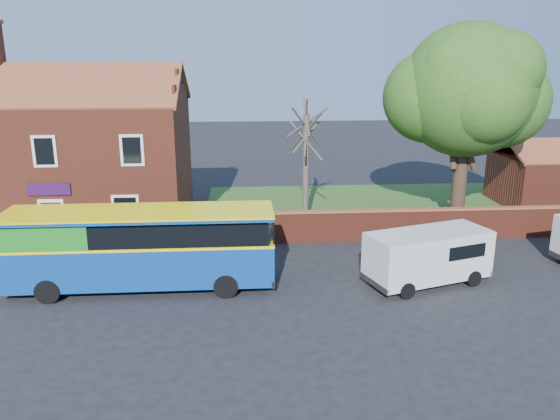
{
  "coord_description": "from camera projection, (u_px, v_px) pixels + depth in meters",
  "views": [
    {
      "loc": [
        2.08,
        -18.36,
        8.82
      ],
      "look_at": [
        3.79,
        5.0,
        2.24
      ],
      "focal_mm": 35.0,
      "sensor_mm": 36.0,
      "label": 1
    }
  ],
  "objects": [
    {
      "name": "pavement",
      "position": [
        43.0,
        256.0,
        24.88
      ],
      "size": [
        18.0,
        3.5,
        0.12
      ],
      "primitive_type": "cube",
      "color": "gray",
      "rests_on": "ground"
    },
    {
      "name": "bus",
      "position": [
        132.0,
        245.0,
        21.18
      ],
      "size": [
        10.31,
        2.7,
        3.14
      ],
      "rotation": [
        0.0,
        0.0,
        -0.0
      ],
      "color": "navy",
      "rests_on": "ground"
    },
    {
      "name": "large_tree",
      "position": [
        467.0,
        94.0,
        28.3
      ],
      "size": [
        8.7,
        6.88,
        10.61
      ],
      "color": "black",
      "rests_on": "ground"
    },
    {
      "name": "shop_building",
      "position": [
        72.0,
        161.0,
        29.49
      ],
      "size": [
        12.3,
        8.13,
        10.5
      ],
      "color": "brown",
      "rests_on": "ground"
    },
    {
      "name": "van_near",
      "position": [
        428.0,
        255.0,
        21.73
      ],
      "size": [
        5.31,
        3.4,
        2.17
      ],
      "rotation": [
        0.0,
        0.0,
        0.31
      ],
      "color": "silver",
      "rests_on": "ground"
    },
    {
      "name": "bare_tree",
      "position": [
        306.0,
        163.0,
        29.37
      ],
      "size": [
        2.41,
        2.87,
        6.43
      ],
      "color": "#4C4238",
      "rests_on": "ground"
    },
    {
      "name": "grass_strip",
      "position": [
        421.0,
        207.0,
        33.26
      ],
      "size": [
        26.0,
        12.0,
        0.04
      ],
      "primitive_type": "cube",
      "color": "#426B28",
      "rests_on": "ground"
    },
    {
      "name": "kerb",
      "position": [
        29.0,
        270.0,
        23.19
      ],
      "size": [
        18.0,
        0.15,
        0.14
      ],
      "primitive_type": "cube",
      "color": "slate",
      "rests_on": "ground"
    },
    {
      "name": "ground",
      "position": [
        186.0,
        308.0,
        19.87
      ],
      "size": [
        120.0,
        120.0,
        0.0
      ],
      "primitive_type": "plane",
      "color": "black",
      "rests_on": "ground"
    },
    {
      "name": "boundary_wall",
      "position": [
        460.0,
        223.0,
        27.28
      ],
      "size": [
        22.0,
        0.38,
        1.6
      ],
      "color": "maroon",
      "rests_on": "ground"
    }
  ]
}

